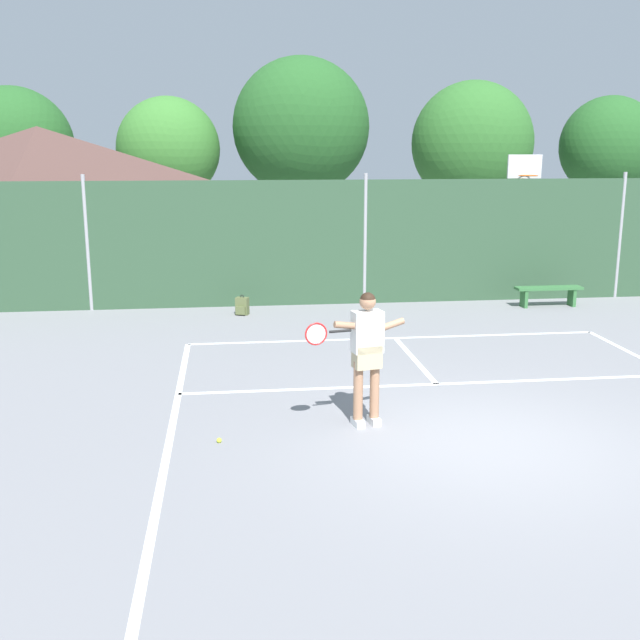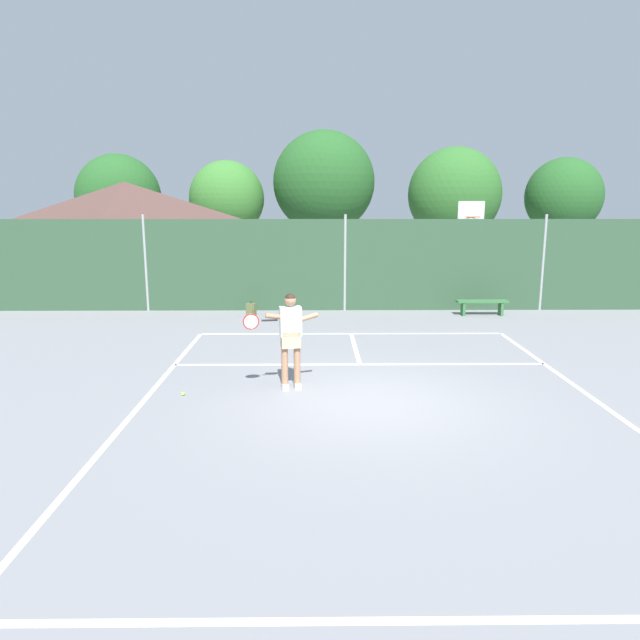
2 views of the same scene
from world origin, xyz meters
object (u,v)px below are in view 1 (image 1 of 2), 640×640
at_px(tennis_ball, 219,440).
at_px(courtside_bench, 548,292).
at_px(basketball_hoop, 522,203).
at_px(backpack_olive, 242,306).
at_px(tennis_player, 366,347).

relative_size(tennis_ball, courtside_bench, 0.04).
bearing_deg(courtside_bench, tennis_ball, -135.42).
bearing_deg(courtside_bench, basketball_hoop, 88.72).
distance_m(basketball_hoop, tennis_ball, 12.68).
distance_m(tennis_ball, backpack_olive, 7.63).
xyz_separation_m(tennis_ball, backpack_olive, (0.46, 7.62, 0.16)).
xyz_separation_m(basketball_hoop, tennis_player, (-5.82, -9.33, -1.20)).
distance_m(basketball_hoop, courtside_bench, 2.86).
relative_size(basketball_hoop, courtside_bench, 2.22).
xyz_separation_m(tennis_ball, courtside_bench, (7.76, 7.64, 0.33)).
relative_size(tennis_player, courtside_bench, 1.16).
bearing_deg(basketball_hoop, tennis_player, -121.94).
bearing_deg(tennis_ball, backpack_olive, 86.57).
height_order(tennis_player, courtside_bench, tennis_player).
relative_size(tennis_player, backpack_olive, 4.01).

